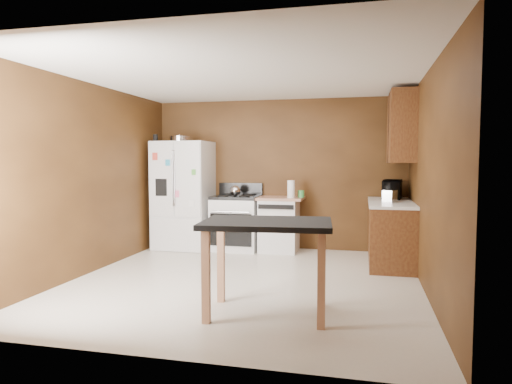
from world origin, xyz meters
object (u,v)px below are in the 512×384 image
(microwave, at_px, (392,190))
(refrigerator, at_px, (183,195))
(roasting_pan, at_px, (181,139))
(gas_range, at_px, (236,222))
(pen_cup, at_px, (155,138))
(kettle, at_px, (235,191))
(paper_towel, at_px, (291,189))
(dishwasher, at_px, (279,224))
(green_canister, at_px, (301,194))
(island, at_px, (267,235))
(toaster, at_px, (390,196))

(microwave, relative_size, refrigerator, 0.27)
(roasting_pan, relative_size, gas_range, 0.33)
(roasting_pan, bearing_deg, refrigerator, 0.60)
(pen_cup, height_order, kettle, pen_cup)
(paper_towel, relative_size, dishwasher, 0.31)
(kettle, bearing_deg, roasting_pan, -179.45)
(dishwasher, bearing_deg, kettle, -173.98)
(pen_cup, bearing_deg, paper_towel, 1.75)
(roasting_pan, distance_m, green_canister, 2.21)
(island, bearing_deg, kettle, 111.29)
(gas_range, bearing_deg, refrigerator, -176.19)
(pen_cup, distance_m, toaster, 3.89)
(green_canister, bearing_deg, microwave, -4.16)
(toaster, relative_size, dishwasher, 0.26)
(paper_towel, xyz_separation_m, gas_range, (-0.93, 0.11, -0.57))
(kettle, relative_size, green_canister, 1.51)
(microwave, xyz_separation_m, gas_range, (-2.48, 0.06, -0.57))
(paper_towel, distance_m, island, 2.93)
(gas_range, distance_m, island, 3.24)
(gas_range, bearing_deg, kettle, -93.84)
(pen_cup, bearing_deg, gas_range, 7.41)
(green_canister, bearing_deg, gas_range, -177.90)
(pen_cup, xyz_separation_m, kettle, (1.35, 0.12, -0.87))
(paper_towel, relative_size, gas_range, 0.25)
(green_canister, height_order, refrigerator, refrigerator)
(refrigerator, distance_m, dishwasher, 1.69)
(microwave, bearing_deg, refrigerator, 98.63)
(roasting_pan, xyz_separation_m, kettle, (0.94, 0.01, -0.86))
(green_canister, bearing_deg, toaster, -24.75)
(pen_cup, relative_size, microwave, 0.25)
(toaster, bearing_deg, island, -94.30)
(gas_range, relative_size, dishwasher, 1.24)
(gas_range, xyz_separation_m, island, (1.15, -3.02, 0.31))
(kettle, bearing_deg, green_canister, 4.85)
(roasting_pan, xyz_separation_m, green_canister, (2.01, 0.10, -0.90))
(dishwasher, bearing_deg, paper_towel, -31.40)
(paper_towel, distance_m, refrigerator, 1.85)
(green_canister, bearing_deg, refrigerator, -177.11)
(dishwasher, bearing_deg, toaster, -19.61)
(island, bearing_deg, roasting_pan, 125.31)
(paper_towel, relative_size, microwave, 0.58)
(toaster, height_order, island, toaster)
(toaster, height_order, gas_range, gas_range)
(pen_cup, xyz_separation_m, dishwasher, (2.07, 0.20, -1.41))
(island, bearing_deg, microwave, 65.86)
(pen_cup, distance_m, island, 3.94)
(toaster, bearing_deg, paper_towel, -174.63)
(toaster, bearing_deg, kettle, -169.21)
(island, bearing_deg, refrigerator, 124.90)
(roasting_pan, relative_size, pen_cup, 3.07)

